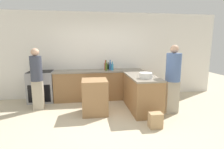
# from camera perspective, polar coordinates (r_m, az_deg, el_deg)

# --- Properties ---
(ground_plane) EXTENTS (14.00, 14.00, 0.00)m
(ground_plane) POSITION_cam_1_polar(r_m,az_deg,el_deg) (4.00, -2.01, -15.72)
(ground_plane) COLOR beige
(wall_back) EXTENTS (8.00, 0.06, 2.70)m
(wall_back) POSITION_cam_1_polar(r_m,az_deg,el_deg) (5.71, -4.50, 6.22)
(wall_back) COLOR white
(wall_back) RESTS_ON ground_plane
(counter_back) EXTENTS (2.75, 0.63, 0.91)m
(counter_back) POSITION_cam_1_polar(r_m,az_deg,el_deg) (5.53, -4.13, -3.28)
(counter_back) COLOR olive
(counter_back) RESTS_ON ground_plane
(counter_peninsula) EXTENTS (0.69, 1.50, 0.91)m
(counter_peninsula) POSITION_cam_1_polar(r_m,az_deg,el_deg) (4.73, 9.48, -5.73)
(counter_peninsula) COLOR olive
(counter_peninsula) RESTS_ON ground_plane
(range_oven) EXTENTS (0.73, 0.60, 0.93)m
(range_oven) POSITION_cam_1_polar(r_m,az_deg,el_deg) (5.68, -22.05, -3.62)
(range_oven) COLOR #99999E
(range_oven) RESTS_ON ground_plane
(island_table) EXTENTS (0.62, 0.62, 0.86)m
(island_table) POSITION_cam_1_polar(r_m,az_deg,el_deg) (4.40, -5.64, -7.23)
(island_table) COLOR #997047
(island_table) RESTS_ON ground_plane
(mixing_bowl) EXTENTS (0.31, 0.31, 0.14)m
(mixing_bowl) POSITION_cam_1_polar(r_m,az_deg,el_deg) (4.26, 10.98, -0.34)
(mixing_bowl) COLOR white
(mixing_bowl) RESTS_ON counter_peninsula
(olive_oil_bottle) EXTENTS (0.06, 0.06, 0.32)m
(olive_oil_bottle) POSITION_cam_1_polar(r_m,az_deg,el_deg) (5.36, -1.91, 2.65)
(olive_oil_bottle) COLOR #475B1E
(olive_oil_bottle) RESTS_ON counter_back
(hot_sauce_bottle) EXTENTS (0.07, 0.07, 0.31)m
(hot_sauce_bottle) POSITION_cam_1_polar(r_m,az_deg,el_deg) (5.47, -2.11, 2.76)
(hot_sauce_bottle) COLOR red
(hot_sauce_bottle) RESTS_ON counter_back
(wine_bottle_dark) EXTENTS (0.07, 0.07, 0.22)m
(wine_bottle_dark) POSITION_cam_1_polar(r_m,az_deg,el_deg) (5.63, -1.27, 2.62)
(wine_bottle_dark) COLOR black
(wine_bottle_dark) RESTS_ON counter_back
(water_bottle_blue) EXTENTS (0.07, 0.07, 0.31)m
(water_bottle_blue) POSITION_cam_1_polar(r_m,az_deg,el_deg) (5.51, -0.60, 2.85)
(water_bottle_blue) COLOR #386BB7
(water_bottle_blue) RESTS_ON counter_back
(dish_soap_bottle) EXTENTS (0.07, 0.07, 0.27)m
(dish_soap_bottle) POSITION_cam_1_polar(r_m,az_deg,el_deg) (5.41, 0.11, 2.52)
(dish_soap_bottle) COLOR #338CBF
(dish_soap_bottle) RESTS_ON counter_back
(person_by_range) EXTENTS (0.30, 0.30, 1.62)m
(person_by_range) POSITION_cam_1_polar(r_m,az_deg,el_deg) (4.93, -23.36, -0.63)
(person_by_range) COLOR #ADA38E
(person_by_range) RESTS_ON ground_plane
(person_at_peninsula) EXTENTS (0.36, 0.36, 1.71)m
(person_at_peninsula) POSITION_cam_1_polar(r_m,az_deg,el_deg) (4.57, 19.23, -0.76)
(person_at_peninsula) COLOR #ADA38E
(person_at_peninsula) RESTS_ON ground_plane
(paper_bag) EXTENTS (0.27, 0.19, 0.32)m
(paper_bag) POSITION_cam_1_polar(r_m,az_deg,el_deg) (3.87, 14.01, -14.32)
(paper_bag) COLOR tan
(paper_bag) RESTS_ON ground_plane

